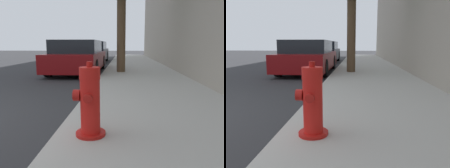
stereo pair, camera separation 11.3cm
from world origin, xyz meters
The scene contains 4 objects.
sidewalk_slab centered at (3.53, 0.00, 0.06)m, with size 2.81×40.00×0.12m.
fire_hydrant centered at (2.54, -0.21, 0.49)m, with size 0.35×0.34×0.83m.
parked_car_near centered at (1.05, 6.33, 0.63)m, with size 1.87×4.33×1.30m.
parked_car_mid centered at (0.90, 11.73, 0.65)m, with size 1.72×4.09×1.33m.
Camera 1 is at (2.91, -2.52, 1.12)m, focal length 35.00 mm.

